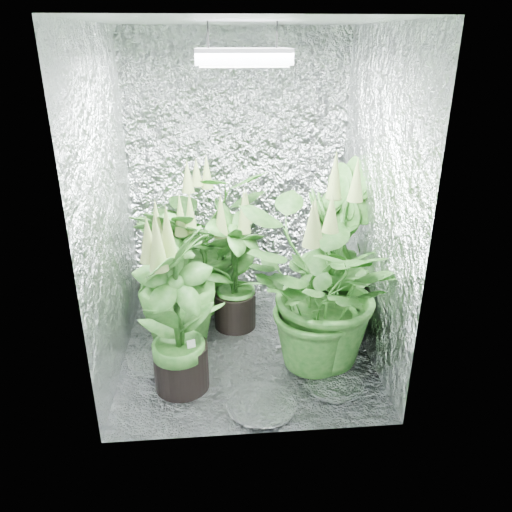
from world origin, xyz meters
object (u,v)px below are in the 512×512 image
at_px(plant_f, 178,314).
at_px(grow_lamp, 243,57).
at_px(plant_e, 323,292).
at_px(plant_b, 234,269).
at_px(plant_d, 177,277).
at_px(circulation_fan, 319,285).
at_px(plant_a, 199,239).
at_px(plant_c, 336,251).

bearing_deg(plant_f, grow_lamp, 42.34).
bearing_deg(plant_e, plant_b, 132.96).
xyz_separation_m(grow_lamp, plant_d, (-0.44, 0.14, -1.35)).
xyz_separation_m(grow_lamp, plant_f, (-0.40, -0.37, -1.33)).
relative_size(plant_d, circulation_fan, 3.30).
height_order(grow_lamp, plant_b, grow_lamp).
height_order(plant_a, plant_e, plant_a).
bearing_deg(plant_b, circulation_fan, 25.57).
height_order(plant_a, plant_b, plant_a).
bearing_deg(plant_b, plant_d, -158.27).
distance_m(plant_b, plant_f, 0.75).
height_order(plant_c, plant_f, plant_c).
xyz_separation_m(plant_c, plant_d, (-1.08, -0.09, -0.11)).
bearing_deg(plant_f, plant_b, 62.21).
xyz_separation_m(plant_a, plant_e, (0.75, -0.85, -0.03)).
xyz_separation_m(grow_lamp, plant_a, (-0.30, 0.61, -1.26)).
height_order(plant_e, circulation_fan, plant_e).
height_order(plant_a, plant_f, plant_a).
xyz_separation_m(grow_lamp, plant_b, (-0.06, 0.29, -1.37)).
distance_m(plant_d, plant_e, 0.97).
relative_size(plant_e, circulation_fan, 4.04).
xyz_separation_m(plant_c, plant_e, (-0.19, -0.47, -0.05)).
xyz_separation_m(plant_c, plant_f, (-1.04, -0.60, -0.09)).
height_order(plant_d, plant_e, plant_e).
xyz_separation_m(plant_b, circulation_fan, (0.68, 0.32, -0.32)).
bearing_deg(plant_e, circulation_fan, 78.57).
height_order(plant_c, plant_e, plant_c).
relative_size(plant_e, plant_f, 1.15).
bearing_deg(plant_f, plant_a, 84.02).
distance_m(plant_f, circulation_fan, 1.47).
distance_m(grow_lamp, plant_a, 1.43).
relative_size(plant_c, circulation_fan, 4.03).
xyz_separation_m(plant_c, circulation_fan, (-0.01, 0.39, -0.46)).
relative_size(plant_b, circulation_fan, 3.20).
bearing_deg(plant_e, plant_d, 156.43).
bearing_deg(plant_d, circulation_fan, 24.20).
xyz_separation_m(plant_b, plant_c, (0.69, -0.07, 0.14)).
distance_m(plant_d, plant_f, 0.51).
bearing_deg(circulation_fan, grow_lamp, -139.53).
distance_m(plant_e, circulation_fan, 0.97).
bearing_deg(plant_c, circulation_fan, 92.16).
bearing_deg(plant_a, grow_lamp, -63.57).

